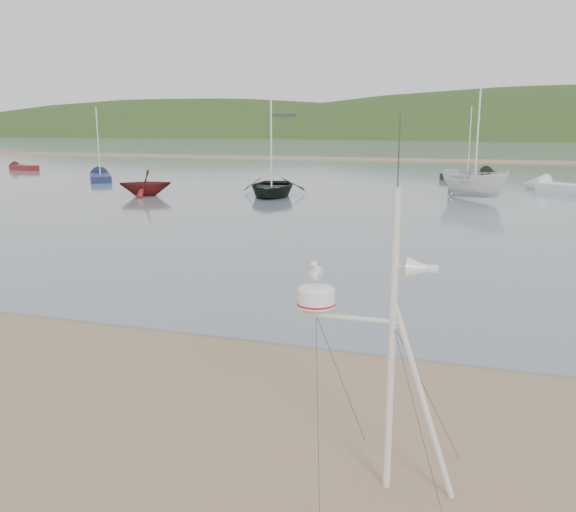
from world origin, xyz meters
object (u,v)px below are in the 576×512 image
(mast_rig, at_px, (384,406))
(boat_white, at_px, (476,158))
(sailboat_blue_near, at_px, (100,176))
(sailboat_dark_mid, at_px, (481,175))
(dinghy_red_far, at_px, (19,167))
(sailboat_white_near, at_px, (553,187))
(boat_red, at_px, (145,171))
(boat_dark, at_px, (271,151))

(mast_rig, height_order, boat_white, boat_white)
(boat_white, xyz_separation_m, sailboat_blue_near, (-28.97, 4.88, -2.12))
(mast_rig, bearing_deg, boat_white, 89.27)
(mast_rig, height_order, sailboat_blue_near, sailboat_blue_near)
(sailboat_blue_near, relative_size, sailboat_dark_mid, 0.98)
(boat_white, bearing_deg, dinghy_red_far, 116.05)
(dinghy_red_far, bearing_deg, sailboat_dark_mid, 5.13)
(boat_white, height_order, sailboat_white_near, sailboat_white_near)
(boat_red, bearing_deg, boat_dark, 79.74)
(boat_dark, height_order, boat_red, boat_dark)
(boat_red, height_order, sailboat_white_near, sailboat_white_near)
(dinghy_red_far, bearing_deg, sailboat_blue_near, -25.82)
(sailboat_dark_mid, xyz_separation_m, dinghy_red_far, (-43.07, -3.87, -0.01))
(mast_rig, xyz_separation_m, boat_dark, (-11.51, 28.58, 1.72))
(boat_red, xyz_separation_m, boat_white, (19.32, 4.27, 0.85))
(sailboat_blue_near, height_order, sailboat_white_near, sailboat_white_near)
(boat_dark, distance_m, sailboat_blue_near, 18.58)
(boat_dark, xyz_separation_m, boat_red, (-7.42, -2.27, -1.23))
(sailboat_white_near, bearing_deg, mast_rig, -98.10)
(boat_white, height_order, dinghy_red_far, boat_white)
(mast_rig, relative_size, boat_dark, 0.81)
(sailboat_blue_near, bearing_deg, sailboat_white_near, 3.34)
(boat_dark, relative_size, boat_red, 1.80)
(mast_rig, distance_m, boat_red, 32.41)
(boat_red, xyz_separation_m, sailboat_dark_mid, (19.51, 19.74, -1.27))
(sailboat_dark_mid, distance_m, sailboat_white_near, 9.84)
(boat_dark, bearing_deg, sailboat_blue_near, 145.27)
(sailboat_blue_near, bearing_deg, boat_red, -43.45)
(boat_white, height_order, sailboat_blue_near, sailboat_blue_near)
(boat_red, bearing_deg, dinghy_red_far, -151.26)
(sailboat_blue_near, xyz_separation_m, dinghy_red_far, (-13.91, 6.73, -0.01))
(boat_white, relative_size, dinghy_red_far, 1.01)
(boat_red, bearing_deg, sailboat_dark_mid, 108.05)
(boat_dark, xyz_separation_m, sailboat_white_near, (16.83, 8.85, -2.50))
(boat_white, distance_m, sailboat_white_near, 8.72)
(mast_rig, bearing_deg, sailboat_dark_mid, 89.28)
(dinghy_red_far, xyz_separation_m, sailboat_white_near, (47.82, -4.75, 0.01))
(mast_rig, xyz_separation_m, boat_red, (-18.93, 26.30, 0.50))
(boat_red, distance_m, dinghy_red_far, 28.44)
(boat_dark, relative_size, sailboat_dark_mid, 0.89)
(sailboat_white_near, bearing_deg, dinghy_red_far, 174.33)
(boat_red, height_order, boat_white, boat_white)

